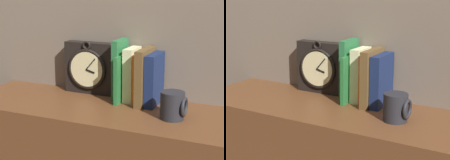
{
  "view_description": "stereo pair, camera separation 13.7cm",
  "coord_description": "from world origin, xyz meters",
  "views": [
    {
      "loc": [
        0.54,
        -1.22,
        1.33
      ],
      "look_at": [
        0.0,
        0.0,
        0.99
      ],
      "focal_mm": 60.0,
      "sensor_mm": 36.0,
      "label": 1
    },
    {
      "loc": [
        0.66,
        -1.16,
        1.33
      ],
      "look_at": [
        0.0,
        0.0,
        0.99
      ],
      "focal_mm": 60.0,
      "sensor_mm": 36.0,
      "label": 2
    }
  ],
  "objects": [
    {
      "name": "book_slot1_green",
      "position": [
        0.0,
        0.1,
        0.97
      ],
      "size": [
        0.01,
        0.15,
        0.19
      ],
      "color": "#266B33",
      "rests_on": "bookshelf"
    },
    {
      "name": "book_slot2_cream",
      "position": [
        0.03,
        0.12,
        0.98
      ],
      "size": [
        0.04,
        0.11,
        0.21
      ],
      "color": "beige",
      "rests_on": "bookshelf"
    },
    {
      "name": "book_slot5_navy",
      "position": [
        0.13,
        0.11,
        0.98
      ],
      "size": [
        0.04,
        0.14,
        0.2
      ],
      "color": "#17254D",
      "rests_on": "bookshelf"
    },
    {
      "name": "clock",
      "position": [
        -0.17,
        0.15,
        0.99
      ],
      "size": [
        0.22,
        0.07,
        0.23
      ],
      "color": "black",
      "rests_on": "bookshelf"
    },
    {
      "name": "book_slot4_brown",
      "position": [
        0.09,
        0.1,
        0.99
      ],
      "size": [
        0.03,
        0.16,
        0.22
      ],
      "color": "brown",
      "rests_on": "bookshelf"
    },
    {
      "name": "book_slot0_green",
      "position": [
        -0.02,
        0.12,
        1.0
      ],
      "size": [
        0.02,
        0.12,
        0.24
      ],
      "color": "#276B3B",
      "rests_on": "bookshelf"
    },
    {
      "name": "mug",
      "position": [
        0.24,
        -0.02,
        0.93
      ],
      "size": [
        0.09,
        0.08,
        0.1
      ],
      "color": "#232328",
      "rests_on": "bookshelf"
    },
    {
      "name": "book_slot3_orange",
      "position": [
        0.06,
        0.12,
        0.97
      ],
      "size": [
        0.02,
        0.12,
        0.19
      ],
      "color": "orange",
      "rests_on": "bookshelf"
    }
  ]
}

